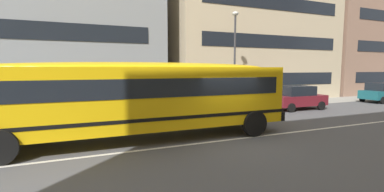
% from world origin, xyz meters
% --- Properties ---
extents(ground_plane, '(400.00, 400.00, 0.00)m').
position_xyz_m(ground_plane, '(0.00, 0.00, 0.00)').
color(ground_plane, '#4C4C4F').
extents(sidewalk_far, '(120.00, 3.00, 0.01)m').
position_xyz_m(sidewalk_far, '(0.00, 8.01, 0.01)').
color(sidewalk_far, gray).
rests_on(sidewalk_far, ground_plane).
extents(lane_centreline, '(110.00, 0.16, 0.01)m').
position_xyz_m(lane_centreline, '(0.00, 0.00, 0.00)').
color(lane_centreline, silver).
rests_on(lane_centreline, ground_plane).
extents(school_bus, '(13.88, 3.37, 3.10)m').
position_xyz_m(school_bus, '(-3.56, 1.51, 1.84)').
color(school_bus, yellow).
rests_on(school_bus, ground_plane).
extents(parked_car_maroon_end_of_row, '(3.93, 1.94, 1.64)m').
position_xyz_m(parked_car_maroon_end_of_row, '(8.34, 5.08, 0.84)').
color(parked_car_maroon_end_of_row, maroon).
rests_on(parked_car_maroon_end_of_row, ground_plane).
extents(parked_car_teal_mid_block, '(3.93, 1.93, 1.64)m').
position_xyz_m(parked_car_teal_mid_block, '(18.07, 5.39, 0.84)').
color(parked_car_teal_mid_block, '#195B66').
rests_on(parked_car_teal_mid_block, ground_plane).
extents(street_lamp, '(0.44, 0.44, 6.80)m').
position_xyz_m(street_lamp, '(4.62, 7.31, 4.31)').
color(street_lamp, '#38383D').
rests_on(street_lamp, ground_plane).
extents(apartment_block_far_left, '(17.74, 12.58, 13.30)m').
position_xyz_m(apartment_block_far_left, '(-8.50, 15.77, 6.65)').
color(apartment_block_far_left, gray).
rests_on(apartment_block_far_left, ground_plane).
extents(apartment_block_far_centre, '(16.43, 12.49, 13.30)m').
position_xyz_m(apartment_block_far_centre, '(9.97, 15.73, 6.65)').
color(apartment_block_far_centre, '#C6B28E').
rests_on(apartment_block_far_centre, ground_plane).
extents(apartment_block_far_right, '(20.73, 10.91, 16.50)m').
position_xyz_m(apartment_block_far_right, '(29.06, 14.94, 8.25)').
color(apartment_block_far_right, '#93705B').
rests_on(apartment_block_far_right, ground_plane).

